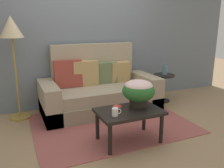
# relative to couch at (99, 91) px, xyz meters

# --- Properties ---
(ground_plane) EXTENTS (14.00, 14.00, 0.00)m
(ground_plane) POSITION_rel_couch_xyz_m (-0.05, -0.69, -0.34)
(ground_plane) COLOR #997A56
(wall_back) EXTENTS (6.40, 0.12, 2.67)m
(wall_back) POSITION_rel_couch_xyz_m (-0.05, 0.48, 0.99)
(wall_back) COLOR slate
(wall_back) RESTS_ON ground
(area_rug) EXTENTS (2.34, 1.73, 0.01)m
(area_rug) POSITION_rel_couch_xyz_m (-0.05, -0.67, -0.34)
(area_rug) COLOR #994C47
(area_rug) RESTS_ON ground
(couch) EXTENTS (2.02, 0.93, 1.15)m
(couch) POSITION_rel_couch_xyz_m (0.00, 0.00, 0.00)
(couch) COLOR gray
(couch) RESTS_ON ground
(coffee_table) EXTENTS (0.83, 0.54, 0.44)m
(coffee_table) POSITION_rel_couch_xyz_m (-0.06, -1.27, 0.04)
(coffee_table) COLOR black
(coffee_table) RESTS_ON ground
(side_table) EXTENTS (0.41, 0.41, 0.54)m
(side_table) POSITION_rel_couch_xyz_m (1.33, -0.08, 0.03)
(side_table) COLOR black
(side_table) RESTS_ON ground
(floor_lamp) EXTENTS (0.35, 0.35, 1.63)m
(floor_lamp) POSITION_rel_couch_xyz_m (-1.33, 0.15, 1.00)
(floor_lamp) COLOR olive
(floor_lamp) RESTS_ON ground
(potted_plant) EXTENTS (0.43, 0.43, 0.36)m
(potted_plant) POSITION_rel_couch_xyz_m (0.12, -1.19, 0.32)
(potted_plant) COLOR black
(potted_plant) RESTS_ON coffee_table
(coffee_mug) EXTENTS (0.12, 0.08, 0.10)m
(coffee_mug) POSITION_rel_couch_xyz_m (-0.30, -1.38, 0.15)
(coffee_mug) COLOR white
(coffee_mug) RESTS_ON coffee_table
(snack_bowl) EXTENTS (0.12, 0.12, 0.06)m
(snack_bowl) POSITION_rel_couch_xyz_m (-0.19, -1.19, 0.13)
(snack_bowl) COLOR #B2382D
(snack_bowl) RESTS_ON coffee_table
(table_vase) EXTENTS (0.10, 0.10, 0.23)m
(table_vase) POSITION_rel_couch_xyz_m (1.34, -0.08, 0.29)
(table_vase) COLOR slate
(table_vase) RESTS_ON side_table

